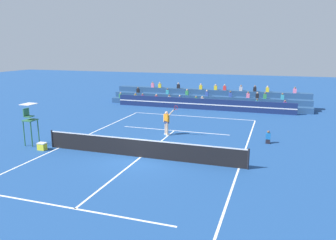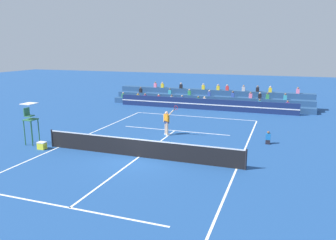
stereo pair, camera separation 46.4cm
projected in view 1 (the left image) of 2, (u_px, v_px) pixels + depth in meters
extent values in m
plane|color=navy|center=(141.00, 157.00, 18.57)|extent=(120.00, 120.00, 0.00)
cube|color=white|center=(193.00, 116.00, 29.59)|extent=(11.00, 0.10, 0.01)
cube|color=white|center=(59.00, 148.00, 20.28)|extent=(0.10, 23.80, 0.01)
cube|color=white|center=(239.00, 168.00, 16.87)|extent=(0.10, 23.80, 0.01)
cube|color=white|center=(75.00, 209.00, 12.62)|extent=(8.25, 0.10, 0.01)
cube|color=white|center=(174.00, 131.00, 24.52)|extent=(8.25, 0.10, 0.01)
cube|color=white|center=(141.00, 157.00, 18.57)|extent=(0.10, 12.85, 0.01)
cylinder|color=black|center=(52.00, 139.00, 20.30)|extent=(0.10, 0.10, 1.10)
cylinder|color=black|center=(248.00, 159.00, 16.61)|extent=(0.10, 0.10, 1.10)
cube|color=black|center=(140.00, 149.00, 18.47)|extent=(11.90, 0.02, 1.00)
cube|color=white|center=(140.00, 140.00, 18.35)|extent=(11.90, 0.04, 0.06)
cube|color=navy|center=(202.00, 104.00, 32.79)|extent=(18.00, 0.24, 1.10)
cube|color=white|center=(201.00, 104.00, 32.67)|extent=(18.00, 0.02, 0.10)
cube|color=navy|center=(204.00, 105.00, 34.03)|extent=(20.98, 0.95, 0.55)
cube|color=purple|center=(143.00, 97.00, 35.89)|extent=(0.32, 0.22, 0.44)
sphere|color=#9E7051|center=(143.00, 94.00, 35.82)|extent=(0.18, 0.18, 0.18)
cube|color=silver|center=(202.00, 100.00, 33.82)|extent=(0.32, 0.22, 0.44)
sphere|color=beige|center=(202.00, 97.00, 33.75)|extent=(0.18, 0.18, 0.18)
cube|color=teal|center=(257.00, 103.00, 32.12)|extent=(0.32, 0.22, 0.44)
sphere|color=brown|center=(257.00, 100.00, 32.05)|extent=(0.18, 0.18, 0.18)
cube|color=red|center=(156.00, 98.00, 35.39)|extent=(0.32, 0.22, 0.44)
sphere|color=beige|center=(156.00, 95.00, 35.32)|extent=(0.18, 0.18, 0.18)
cube|color=#338C4C|center=(121.00, 96.00, 36.72)|extent=(0.32, 0.22, 0.44)
sphere|color=tan|center=(121.00, 93.00, 36.65)|extent=(0.18, 0.18, 0.18)
cube|color=#338C4C|center=(196.00, 100.00, 34.03)|extent=(0.32, 0.22, 0.44)
sphere|color=#9E7051|center=(196.00, 97.00, 33.96)|extent=(0.18, 0.18, 0.18)
cube|color=#B2B2B7|center=(169.00, 98.00, 34.93)|extent=(0.32, 0.22, 0.44)
sphere|color=brown|center=(169.00, 95.00, 34.86)|extent=(0.18, 0.18, 0.18)
cube|color=#2D4CA5|center=(180.00, 99.00, 34.57)|extent=(0.32, 0.22, 0.44)
sphere|color=beige|center=(180.00, 96.00, 34.50)|extent=(0.18, 0.18, 0.18)
cube|color=yellow|center=(136.00, 97.00, 36.15)|extent=(0.32, 0.22, 0.44)
sphere|color=#9E7051|center=(135.00, 94.00, 36.09)|extent=(0.18, 0.18, 0.18)
cube|color=purple|center=(285.00, 104.00, 31.32)|extent=(0.32, 0.22, 0.44)
sphere|color=brown|center=(285.00, 101.00, 31.25)|extent=(0.18, 0.18, 0.18)
cube|color=navy|center=(206.00, 101.00, 34.85)|extent=(20.98, 0.95, 1.10)
cube|color=#338C4C|center=(265.00, 96.00, 32.67)|extent=(0.32, 0.22, 0.44)
sphere|color=brown|center=(265.00, 93.00, 32.60)|extent=(0.18, 0.18, 0.18)
cube|color=black|center=(257.00, 96.00, 32.90)|extent=(0.32, 0.22, 0.44)
sphere|color=tan|center=(257.00, 93.00, 32.83)|extent=(0.18, 0.18, 0.18)
cube|color=#2D4CA5|center=(207.00, 94.00, 34.50)|extent=(0.32, 0.22, 0.44)
sphere|color=beige|center=(207.00, 91.00, 34.43)|extent=(0.18, 0.18, 0.18)
cube|color=pink|center=(248.00, 96.00, 33.18)|extent=(0.32, 0.22, 0.44)
sphere|color=brown|center=(248.00, 92.00, 33.11)|extent=(0.18, 0.18, 0.18)
cube|color=#2D4CA5|center=(230.00, 95.00, 33.73)|extent=(0.32, 0.22, 0.44)
sphere|color=brown|center=(230.00, 92.00, 33.67)|extent=(0.18, 0.18, 0.18)
cube|color=#338C4C|center=(187.00, 93.00, 35.17)|extent=(0.32, 0.22, 0.44)
sphere|color=tan|center=(187.00, 90.00, 35.10)|extent=(0.18, 0.18, 0.18)
cube|color=black|center=(138.00, 91.00, 36.95)|extent=(0.32, 0.22, 0.44)
sphere|color=brown|center=(138.00, 88.00, 36.88)|extent=(0.18, 0.18, 0.18)
cube|color=teal|center=(167.00, 92.00, 35.86)|extent=(0.32, 0.22, 0.44)
sphere|color=brown|center=(167.00, 89.00, 35.79)|extent=(0.18, 0.18, 0.18)
cube|color=teal|center=(282.00, 97.00, 32.16)|extent=(0.32, 0.22, 0.44)
sphere|color=brown|center=(283.00, 94.00, 32.09)|extent=(0.18, 0.18, 0.18)
cube|color=navy|center=(208.00, 97.00, 35.67)|extent=(20.98, 0.95, 1.65)
cube|color=pink|center=(153.00, 85.00, 37.27)|extent=(0.32, 0.22, 0.44)
sphere|color=#9E7051|center=(153.00, 83.00, 37.20)|extent=(0.18, 0.18, 0.18)
cube|color=red|center=(225.00, 88.00, 34.73)|extent=(0.32, 0.22, 0.44)
sphere|color=tan|center=(225.00, 85.00, 34.66)|extent=(0.18, 0.18, 0.18)
cube|color=yellow|center=(160.00, 86.00, 37.00)|extent=(0.32, 0.22, 0.44)
sphere|color=tan|center=(160.00, 83.00, 36.93)|extent=(0.18, 0.18, 0.18)
cube|color=#B2B2B7|center=(241.00, 89.00, 34.20)|extent=(0.32, 0.22, 0.44)
sphere|color=#9E7051|center=(241.00, 86.00, 34.13)|extent=(0.18, 0.18, 0.18)
cube|color=yellow|center=(216.00, 88.00, 35.03)|extent=(0.32, 0.22, 0.44)
sphere|color=tan|center=(216.00, 85.00, 34.96)|extent=(0.18, 0.18, 0.18)
cube|color=black|center=(255.00, 89.00, 33.76)|extent=(0.32, 0.22, 0.44)
sphere|color=brown|center=(255.00, 86.00, 33.69)|extent=(0.18, 0.18, 0.18)
cube|color=black|center=(178.00, 86.00, 36.32)|extent=(0.32, 0.22, 0.44)
sphere|color=tan|center=(178.00, 83.00, 36.25)|extent=(0.18, 0.18, 0.18)
cube|color=pink|center=(295.00, 91.00, 32.56)|extent=(0.32, 0.22, 0.44)
sphere|color=brown|center=(295.00, 88.00, 32.50)|extent=(0.18, 0.18, 0.18)
cube|color=yellow|center=(267.00, 90.00, 33.38)|extent=(0.32, 0.22, 0.44)
sphere|color=beige|center=(268.00, 87.00, 33.31)|extent=(0.18, 0.18, 0.18)
cube|color=yellow|center=(201.00, 87.00, 35.53)|extent=(0.32, 0.22, 0.44)
sphere|color=beige|center=(201.00, 84.00, 35.46)|extent=(0.18, 0.18, 0.18)
cylinder|color=#337047|center=(38.00, 132.00, 20.94)|extent=(0.07, 0.07, 1.60)
cylinder|color=#337047|center=(31.00, 134.00, 20.34)|extent=(0.07, 0.07, 1.60)
cylinder|color=#337047|center=(31.00, 131.00, 21.11)|extent=(0.07, 0.07, 1.60)
cylinder|color=#337047|center=(24.00, 134.00, 20.52)|extent=(0.07, 0.07, 1.60)
cube|color=#337047|center=(30.00, 120.00, 20.55)|extent=(0.68, 0.76, 0.06)
cube|color=#337047|center=(29.00, 116.00, 20.52)|extent=(0.44, 0.48, 0.06)
cube|color=#337047|center=(26.00, 112.00, 20.52)|extent=(0.06, 0.48, 0.52)
cube|color=white|center=(29.00, 104.00, 20.33)|extent=(0.76, 0.84, 0.04)
cube|color=black|center=(268.00, 142.00, 21.29)|extent=(0.28, 0.36, 0.12)
cube|color=black|center=(268.00, 140.00, 21.26)|extent=(0.28, 0.24, 0.18)
cube|color=#1966B2|center=(268.00, 136.00, 21.20)|extent=(0.30, 0.18, 0.40)
sphere|color=brown|center=(268.00, 132.00, 21.14)|extent=(0.17, 0.17, 0.17)
cylinder|color=beige|center=(166.00, 128.00, 23.30)|extent=(0.14, 0.14, 0.90)
cylinder|color=beige|center=(167.00, 129.00, 23.11)|extent=(0.14, 0.14, 0.90)
cube|color=navy|center=(167.00, 122.00, 23.12)|extent=(0.37, 0.30, 0.20)
cube|color=orange|center=(167.00, 118.00, 23.05)|extent=(0.41, 0.32, 0.56)
sphere|color=beige|center=(167.00, 113.00, 22.98)|extent=(0.22, 0.22, 0.22)
cube|color=white|center=(166.00, 134.00, 23.42)|extent=(0.21, 0.29, 0.09)
cube|color=white|center=(168.00, 135.00, 23.22)|extent=(0.21, 0.29, 0.09)
cylinder|color=beige|center=(164.00, 118.00, 23.22)|extent=(0.09, 0.09, 0.56)
cylinder|color=beige|center=(171.00, 113.00, 22.69)|extent=(0.49, 0.27, 0.48)
cylinder|color=black|center=(175.00, 109.00, 22.45)|extent=(0.18, 0.10, 0.18)
torus|color=#B21E1E|center=(176.00, 108.00, 22.34)|extent=(0.42, 0.19, 0.44)
sphere|color=#C6DB33|center=(96.00, 144.00, 20.92)|extent=(0.07, 0.07, 0.07)
cube|color=yellow|center=(42.00, 147.00, 19.86)|extent=(0.48, 0.36, 0.40)
cube|color=white|center=(42.00, 143.00, 19.82)|extent=(0.50, 0.38, 0.05)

